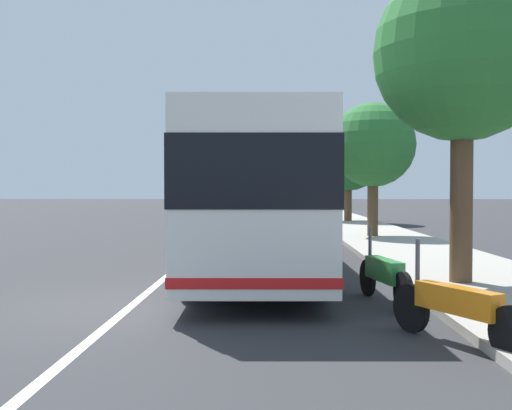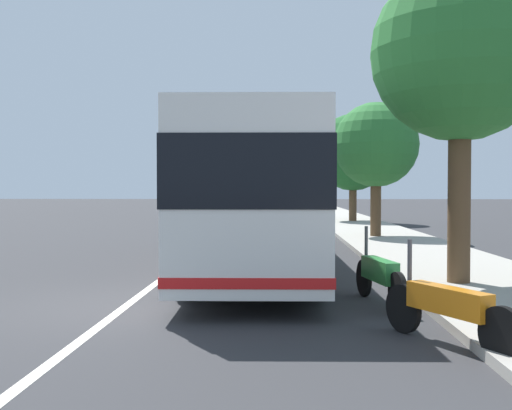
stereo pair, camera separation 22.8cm
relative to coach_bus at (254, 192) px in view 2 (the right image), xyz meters
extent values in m
plane|color=#2D2D30|center=(-4.57, 1.94, -1.87)|extent=(220.00, 220.00, 0.00)
cube|color=#9E998E|center=(5.43, -4.71, -1.80)|extent=(110.00, 3.60, 0.14)
cube|color=silver|center=(5.43, 1.94, -1.86)|extent=(110.00, 0.16, 0.01)
cube|color=silver|center=(0.00, 0.00, -0.04)|extent=(12.26, 2.79, 2.96)
cube|color=black|center=(0.00, 0.00, 0.33)|extent=(12.30, 2.83, 1.09)
cube|color=red|center=(0.00, 0.00, -1.27)|extent=(12.29, 2.82, 0.16)
cylinder|color=black|center=(3.88, 1.24, -1.37)|extent=(1.01, 0.32, 1.00)
cylinder|color=black|center=(3.93, -1.06, -1.37)|extent=(1.01, 0.32, 1.00)
cylinder|color=black|center=(-3.93, 1.06, -1.37)|extent=(1.01, 0.32, 1.00)
cylinder|color=black|center=(-3.88, -1.24, -1.37)|extent=(1.01, 0.32, 1.00)
cylinder|color=black|center=(-6.45, -2.28, -1.54)|extent=(0.62, 0.38, 0.66)
cylinder|color=black|center=(-7.94, -3.07, -1.54)|extent=(0.62, 0.38, 0.66)
cube|color=orange|center=(-7.20, -2.67, -1.29)|extent=(1.24, 0.80, 0.33)
cylinder|color=#4C4C51|center=(-6.56, -2.34, -0.94)|extent=(0.06, 0.06, 0.70)
cylinder|color=black|center=(-3.62, -2.14, -1.54)|extent=(0.66, 0.20, 0.66)
cylinder|color=black|center=(-5.22, -2.45, -1.54)|extent=(0.66, 0.20, 0.66)
cube|color=#338C3F|center=(-4.42, -2.29, -1.29)|extent=(1.24, 0.46, 0.37)
cylinder|color=#4C4C51|center=(-3.74, -2.16, -0.94)|extent=(0.06, 0.06, 0.70)
cube|color=#2D7238|center=(23.69, 0.05, -1.27)|extent=(4.61, 2.13, 0.83)
cube|color=black|center=(23.67, 0.05, -0.58)|extent=(2.21, 1.85, 0.55)
cylinder|color=black|center=(25.13, 0.99, -1.55)|extent=(0.65, 0.25, 0.64)
cylinder|color=black|center=(25.23, -0.73, -1.55)|extent=(0.65, 0.25, 0.64)
cylinder|color=black|center=(22.16, 0.83, -1.55)|extent=(0.65, 0.25, 0.64)
cylinder|color=black|center=(22.25, -0.89, -1.55)|extent=(0.65, 0.25, 0.64)
cube|color=navy|center=(31.70, -0.07, -1.29)|extent=(4.75, 1.90, 0.79)
cube|color=black|center=(31.74, -0.07, -0.66)|extent=(2.18, 1.67, 0.47)
cylinder|color=black|center=(33.23, 0.77, -1.55)|extent=(0.65, 0.24, 0.64)
cylinder|color=black|center=(33.28, -0.81, -1.55)|extent=(0.65, 0.24, 0.64)
cylinder|color=black|center=(30.13, 0.67, -1.55)|extent=(0.65, 0.24, 0.64)
cylinder|color=black|center=(30.18, -0.91, -1.55)|extent=(0.65, 0.24, 0.64)
cylinder|color=brown|center=(-2.81, -4.08, -0.09)|extent=(0.43, 0.43, 3.55)
sphere|color=#286B2D|center=(-2.81, -4.08, 2.71)|extent=(3.43, 3.43, 3.43)
cylinder|color=brown|center=(8.92, -4.31, -0.53)|extent=(0.41, 0.41, 2.68)
sphere|color=#286B2D|center=(8.92, -4.31, 1.79)|extent=(3.26, 3.26, 3.26)
cylinder|color=brown|center=(20.20, -4.78, -0.50)|extent=(0.44, 0.44, 2.73)
sphere|color=#1E5B26|center=(20.20, -4.78, 2.17)|extent=(4.37, 4.37, 4.37)
camera|label=1|loc=(-14.71, -0.38, 0.08)|focal=42.75mm
camera|label=2|loc=(-14.71, -0.61, 0.08)|focal=42.75mm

